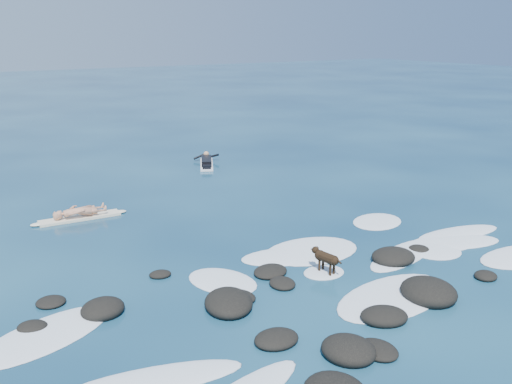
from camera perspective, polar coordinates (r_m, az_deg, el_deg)
ground at (r=14.55m, az=2.36°, el=-8.14°), size 160.00×160.00×0.00m
reef_rocks at (r=11.60m, az=0.55°, el=-14.24°), size 11.98×7.24×0.55m
breaking_foam at (r=14.75m, az=9.46°, el=-7.97°), size 15.44×7.59×0.12m
standing_surfer_rig at (r=19.18m, az=-17.35°, el=-0.66°), size 3.08×0.64×1.75m
paddling_surfer_rig at (r=25.92m, az=-4.97°, el=3.02°), size 1.75×2.58×0.47m
dog at (r=14.46m, az=6.94°, el=-6.52°), size 0.37×1.04×0.66m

